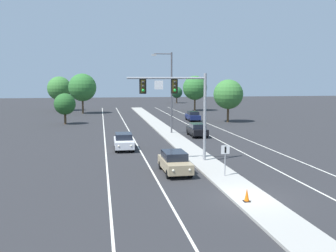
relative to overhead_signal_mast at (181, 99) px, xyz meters
The scene contains 20 objects.
ground_plane 11.85m from the overhead_signal_mast, 79.20° to the right, with size 260.00×260.00×0.00m, color #28282B.
median_island 9.43m from the overhead_signal_mast, 75.34° to the left, with size 2.40×110.00×0.15m, color #9E9B93.
lane_stripe_oncoming_center 15.76m from the overhead_signal_mast, 100.54° to the left, with size 0.14×100.00×0.01m, color silver.
lane_stripe_receding_center 16.90m from the overhead_signal_mast, 65.38° to the left, with size 0.14×100.00×0.01m, color silver.
edge_stripe_left 16.65m from the overhead_signal_mast, 112.40° to the left, with size 0.14×100.00×0.01m, color silver.
edge_stripe_right 18.46m from the overhead_signal_mast, 55.61° to the left, with size 0.14×100.00×0.01m, color silver.
overhead_signal_mast is the anchor object (origin of this frame).
median_sign_post 6.94m from the overhead_signal_mast, 69.40° to the right, with size 0.60×0.10×2.20m.
street_lamp_median 17.35m from the overhead_signal_mast, 82.97° to the left, with size 2.58×0.28×10.00m.
car_oncoming_tan 5.78m from the overhead_signal_mast, 108.02° to the right, with size 1.90×4.50×1.58m.
car_oncoming_white 9.36m from the overhead_signal_mast, 121.07° to the left, with size 1.85×4.48×1.58m.
car_receding_black 16.02m from the overhead_signal_mast, 71.00° to the left, with size 1.86×4.49×1.58m.
car_receding_navy 33.55m from the overhead_signal_mast, 74.98° to the left, with size 1.89×4.50×1.58m.
traffic_cone_median_nose 12.40m from the overhead_signal_mast, 82.79° to the right, with size 0.36×0.36×0.74m.
tree_far_right_b 82.15m from the overhead_signal_mast, 79.28° to the left, with size 3.26×3.26×4.71m.
tree_far_right_c 32.30m from the overhead_signal_mast, 64.89° to the left, with size 4.71×4.71×6.82m.
tree_far_left_a 59.25m from the overhead_signal_mast, 104.79° to the left, with size 5.15×5.15×7.45m.
tree_far_right_a 54.43m from the overhead_signal_mast, 75.23° to the left, with size 5.26×5.26×7.61m.
tree_far_left_c 32.81m from the overhead_signal_mast, 111.08° to the left, with size 3.27×3.27×4.73m.
tree_far_left_b 50.46m from the overhead_signal_mast, 101.32° to the left, with size 5.52×5.52×7.98m.
Camera 1 is at (-8.41, -21.16, 6.87)m, focal length 42.46 mm.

